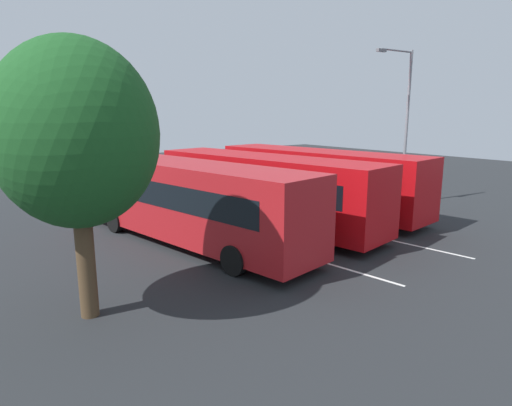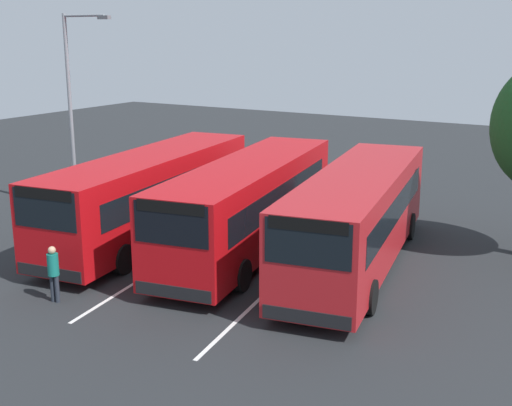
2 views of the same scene
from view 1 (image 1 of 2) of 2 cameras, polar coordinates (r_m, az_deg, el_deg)
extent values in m
plane|color=#232628|center=(19.33, 1.32, -3.13)|extent=(74.33, 74.33, 0.00)
cube|color=#B70C11|center=(22.04, 8.16, 3.22)|extent=(11.64, 3.98, 2.79)
cube|color=black|center=(25.76, -1.86, 6.24)|extent=(0.41, 2.21, 1.17)
cube|color=black|center=(21.04, 6.13, 3.79)|extent=(9.51, 1.33, 0.89)
cube|color=black|center=(22.97, 10.06, 4.35)|extent=(9.51, 1.33, 0.89)
cube|color=black|center=(25.74, -1.90, 7.28)|extent=(0.36, 2.01, 0.32)
cube|color=black|center=(26.04, -1.88, 2.02)|extent=(0.40, 2.31, 0.36)
cylinder|color=black|center=(23.78, -0.69, 0.91)|extent=(1.01, 0.41, 0.98)
cylinder|color=black|center=(25.46, 3.22, 1.61)|extent=(1.01, 0.41, 0.98)
cylinder|color=black|center=(19.28, 14.46, -2.05)|extent=(1.01, 0.41, 0.98)
cylinder|color=black|center=(21.32, 17.83, -0.94)|extent=(1.01, 0.41, 0.98)
cube|color=#B70C11|center=(19.04, 1.15, 2.00)|extent=(11.67, 4.38, 2.79)
cube|color=black|center=(23.11, -9.30, 5.46)|extent=(0.49, 2.20, 1.17)
cube|color=black|center=(18.11, -1.48, 2.57)|extent=(9.46, 1.67, 0.89)
cube|color=black|center=(19.90, 3.54, 3.38)|extent=(9.46, 1.67, 0.89)
cube|color=black|center=(23.08, -9.37, 6.61)|extent=(0.43, 2.00, 0.32)
cube|color=black|center=(23.42, -9.19, 0.77)|extent=(0.48, 2.30, 0.36)
cylinder|color=black|center=(21.13, -8.40, -0.60)|extent=(1.01, 0.44, 0.98)
cylinder|color=black|center=(22.64, -3.63, 0.33)|extent=(1.01, 0.44, 0.98)
cylinder|color=black|center=(16.17, 7.83, -4.43)|extent=(1.01, 0.44, 0.98)
cylinder|color=black|center=(18.10, 12.29, -2.84)|extent=(1.01, 0.44, 0.98)
cube|color=#AD191E|center=(16.67, -8.67, 0.46)|extent=(11.67, 4.41, 2.79)
cube|color=black|center=(21.27, -18.20, 4.49)|extent=(0.49, 2.20, 1.17)
cube|color=black|center=(15.90, -12.20, 1.01)|extent=(9.46, 1.70, 0.89)
cube|color=black|center=(17.38, -5.51, 2.12)|extent=(9.46, 1.70, 0.89)
cube|color=black|center=(21.24, -18.31, 5.74)|extent=(0.44, 2.00, 0.32)
cube|color=black|center=(21.60, -17.92, -0.58)|extent=(0.49, 2.30, 0.36)
cylinder|color=black|center=(19.31, -18.08, -2.24)|extent=(1.01, 0.44, 0.98)
cylinder|color=black|center=(20.51, -12.21, -1.12)|extent=(1.01, 0.44, 0.98)
cylinder|color=black|center=(13.56, -2.94, -7.54)|extent=(1.01, 0.44, 0.98)
cylinder|color=black|center=(15.23, 3.63, -5.37)|extent=(1.01, 0.44, 0.98)
cylinder|color=#232833|center=(26.14, -3.84, 1.68)|extent=(0.13, 0.13, 0.80)
cylinder|color=#232833|center=(26.04, -4.11, 1.63)|extent=(0.13, 0.13, 0.80)
cylinder|color=#146B60|center=(25.97, -4.00, 3.22)|extent=(0.36, 0.36, 0.64)
sphere|color=tan|center=(25.91, -4.01, 4.15)|extent=(0.22, 0.22, 0.22)
cylinder|color=gray|center=(24.95, 19.17, 9.09)|extent=(0.16, 0.16, 8.17)
cylinder|color=gray|center=(24.25, 18.07, 18.56)|extent=(0.26, 2.29, 0.10)
cube|color=slate|center=(23.38, 16.17, 18.74)|extent=(0.24, 0.57, 0.14)
cylinder|color=#4C3823|center=(11.42, -21.49, -6.94)|extent=(0.44, 0.44, 2.94)
ellipsoid|color=#194C1E|center=(10.88, -22.69, 8.38)|extent=(4.16, 3.74, 4.36)
cube|color=silver|center=(20.61, 5.77, -2.24)|extent=(15.59, 2.33, 0.01)
cube|color=silver|center=(18.19, -3.73, -4.10)|extent=(15.59, 2.33, 0.01)
camera|label=2|loc=(34.20, -38.12, 13.60)|focal=47.22mm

